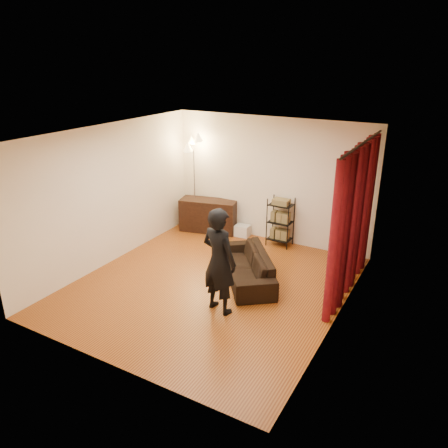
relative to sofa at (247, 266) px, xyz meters
The scene contains 14 objects.
floor 0.75m from the sofa, 129.61° to the right, with size 5.00×5.00×0.00m, color #9C581E.
ceiling 2.53m from the sofa, 129.61° to the right, with size 5.00×5.00×0.00m, color white.
wall_back 2.28m from the sofa, 102.88° to the left, with size 5.00×5.00×0.00m, color #F2E1C7.
wall_front 3.26m from the sofa, 98.38° to the right, with size 5.00×5.00×0.00m, color #F2E1C7.
wall_left 2.96m from the sofa, 168.65° to the right, with size 5.00×5.00×0.00m, color #F2E1C7.
wall_right 2.17m from the sofa, 16.72° to the right, with size 5.00×5.00×0.00m, color #F2E1C7.
curtain_rod 2.93m from the sofa, 18.93° to the left, with size 0.04×0.04×2.65m, color black.
curtain 2.04m from the sofa, 19.14° to the left, with size 0.22×2.65×2.55m, color maroon, non-canonical shape.
sofa is the anchor object (origin of this frame).
person 1.31m from the sofa, 85.89° to the right, with size 0.64×0.42×1.75m, color black.
media_cabinet 2.50m from the sofa, 137.71° to the left, with size 1.30×0.49×0.76m, color black.
storage_boxes 2.04m from the sofa, 119.91° to the left, with size 0.32×0.26×0.27m, color silver, non-canonical shape.
wire_shelf 1.76m from the sofa, 92.75° to the left, with size 0.48×0.34×1.06m, color black, non-canonical shape.
floor_lamp 2.88m from the sofa, 143.07° to the left, with size 0.39×0.39×2.19m, color silver, non-canonical shape.
Camera 1 is at (3.61, -5.89, 3.85)m, focal length 35.00 mm.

